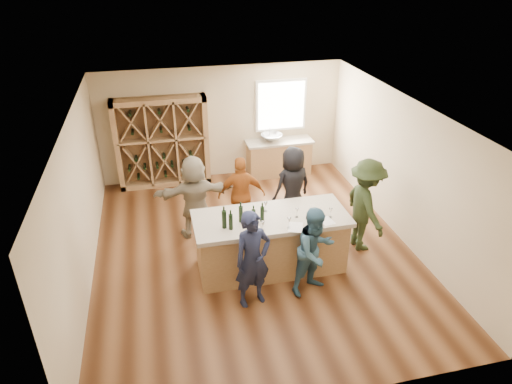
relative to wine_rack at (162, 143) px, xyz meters
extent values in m
cube|color=brown|center=(1.50, -3.27, -1.15)|extent=(6.00, 7.00, 0.10)
cube|color=white|center=(1.50, -3.27, 1.75)|extent=(6.00, 7.00, 0.10)
cube|color=beige|center=(1.50, 0.28, 0.30)|extent=(6.00, 0.10, 2.80)
cube|color=beige|center=(1.50, -6.82, 0.30)|extent=(6.00, 0.10, 2.80)
cube|color=beige|center=(-1.55, -3.27, 0.30)|extent=(0.10, 7.00, 2.80)
cube|color=beige|center=(4.55, -3.27, 0.30)|extent=(0.10, 7.00, 2.80)
cube|color=white|center=(3.00, 0.20, 0.65)|extent=(1.30, 0.06, 1.30)
cube|color=white|center=(3.00, 0.17, 0.65)|extent=(1.18, 0.01, 1.18)
cube|color=#9C754A|center=(0.00, 0.00, 0.00)|extent=(2.20, 0.45, 2.20)
cube|color=#9C754A|center=(2.90, -0.07, -0.67)|extent=(1.60, 0.58, 0.86)
cube|color=#AA9E8C|center=(2.90, -0.07, -0.21)|extent=(1.70, 0.62, 0.06)
imported|color=silver|center=(2.70, -0.07, -0.09)|extent=(0.54, 0.54, 0.19)
cylinder|color=silver|center=(2.70, 0.11, -0.03)|extent=(0.02, 0.02, 0.30)
cube|color=#9C754A|center=(1.68, -3.89, -0.60)|extent=(2.60, 1.00, 1.00)
cube|color=#AA9E8C|center=(1.68, -3.89, -0.06)|extent=(2.72, 1.12, 0.08)
cylinder|color=black|center=(0.83, -4.06, 0.14)|extent=(0.08, 0.08, 0.32)
cylinder|color=black|center=(0.93, -4.13, 0.12)|extent=(0.08, 0.08, 0.28)
cylinder|color=black|center=(1.14, -3.94, 0.13)|extent=(0.08, 0.08, 0.30)
cylinder|color=black|center=(1.32, -4.08, 0.12)|extent=(0.07, 0.07, 0.29)
cylinder|color=black|center=(1.49, -4.01, 0.12)|extent=(0.08, 0.08, 0.28)
cone|color=white|center=(1.43, -4.30, 0.07)|extent=(0.08, 0.08, 0.17)
cone|color=white|center=(1.88, -4.31, 0.08)|extent=(0.09, 0.09, 0.19)
cone|color=white|center=(2.44, -4.38, 0.06)|extent=(0.08, 0.08, 0.17)
cone|color=white|center=(2.11, -4.01, 0.06)|extent=(0.06, 0.06, 0.16)
cone|color=white|center=(2.67, -4.14, 0.06)|extent=(0.08, 0.08, 0.17)
cube|color=white|center=(1.28, -4.30, -0.02)|extent=(0.28, 0.36, 0.00)
cube|color=white|center=(1.99, -4.32, -0.02)|extent=(0.33, 0.39, 0.00)
cube|color=white|center=(2.57, -4.25, -0.02)|extent=(0.24, 0.31, 0.00)
imported|color=#191E38|center=(1.16, -4.74, -0.25)|extent=(0.72, 0.60, 1.70)
imported|color=#335972|center=(2.23, -4.66, -0.31)|extent=(0.87, 0.68, 1.59)
imported|color=#263319|center=(3.59, -3.65, -0.17)|extent=(0.61, 1.22, 1.85)
imported|color=#994C19|center=(1.43, -2.50, -0.29)|extent=(1.01, 0.60, 1.63)
imported|color=black|center=(2.52, -2.45, -0.24)|extent=(0.95, 0.74, 1.71)
imported|color=gray|center=(0.49, -2.47, -0.24)|extent=(1.62, 0.61, 1.73)
cone|color=white|center=(1.63, -3.69, 0.07)|extent=(0.07, 0.07, 0.18)
camera|label=1|loc=(-0.11, -10.47, 4.08)|focal=32.00mm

